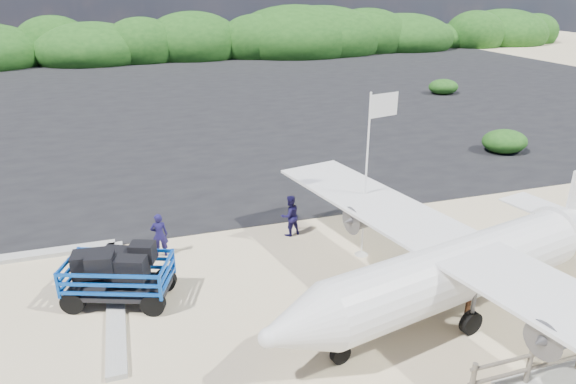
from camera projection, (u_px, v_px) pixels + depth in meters
name	position (u px, v px, depth m)	size (l,w,h in m)	color
ground	(277.00, 301.00, 15.01)	(160.00, 160.00, 0.00)	beige
asphalt_apron	(172.00, 99.00, 41.50)	(90.00, 50.00, 0.04)	#B2B2B2
vegetation_band	(151.00, 59.00, 63.57)	(124.00, 8.00, 4.40)	#B2B2B2
fence	(576.00, 371.00, 12.28)	(6.40, 2.00, 1.10)	#B2B2B2
baggage_cart	(122.00, 301.00, 15.01)	(3.18, 1.82, 1.59)	#0B47B2
flagpole	(361.00, 254.00, 17.59)	(1.12, 0.46, 5.58)	white
signboard	(439.00, 320.00, 14.15)	(1.83, 0.17, 1.51)	#552E18
crew_a	(159.00, 235.00, 17.23)	(0.57, 0.37, 1.55)	#161243
crew_b	(290.00, 216.00, 18.69)	(0.75, 0.59, 1.55)	#161243
aircraft_large	(375.00, 118.00, 35.57)	(14.90, 14.90, 4.47)	#B2B2B2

